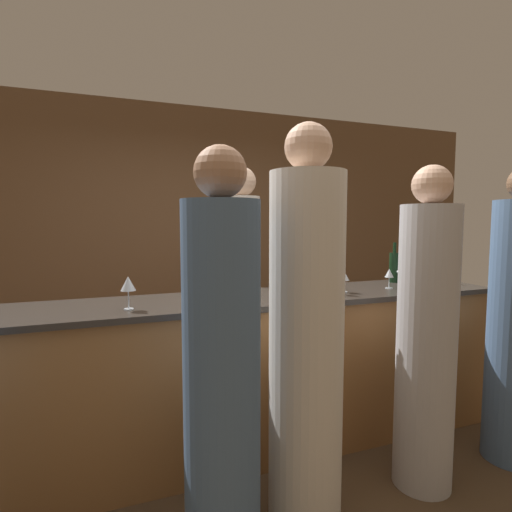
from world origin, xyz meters
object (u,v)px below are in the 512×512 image
(guest_4, at_px, (222,374))
(wine_bottle_1, at_px, (287,273))
(guest_1, at_px, (306,342))
(wine_bottle_0, at_px, (394,267))
(wine_bottle_2, at_px, (323,281))
(bartender, at_px, (242,292))
(guest_3, at_px, (426,339))

(guest_4, relative_size, wine_bottle_1, 6.46)
(guest_1, relative_size, wine_bottle_0, 6.20)
(wine_bottle_1, relative_size, wine_bottle_2, 1.01)
(wine_bottle_1, bearing_deg, bartender, 114.23)
(guest_1, bearing_deg, guest_4, -169.20)
(guest_4, bearing_deg, bartender, 68.29)
(bartender, xyz_separation_m, wine_bottle_0, (1.11, -0.48, 0.22))
(bartender, relative_size, wine_bottle_2, 6.98)
(wine_bottle_1, bearing_deg, guest_4, -127.89)
(guest_4, distance_m, wine_bottle_0, 1.94)
(wine_bottle_1, bearing_deg, wine_bottle_0, -2.27)
(guest_1, height_order, guest_4, guest_1)
(bartender, bearing_deg, guest_1, 84.94)
(guest_3, height_order, guest_4, guest_4)
(guest_4, xyz_separation_m, wine_bottle_0, (1.67, 0.94, 0.29))
(wine_bottle_1, height_order, wine_bottle_2, wine_bottle_1)
(bartender, xyz_separation_m, guest_3, (0.64, -1.32, -0.08))
(guest_4, xyz_separation_m, wine_bottle_2, (0.80, 0.54, 0.28))
(guest_1, height_order, wine_bottle_2, guest_1)
(bartender, distance_m, guest_1, 1.34)
(guest_4, bearing_deg, guest_3, 4.70)
(bartender, distance_m, guest_4, 1.53)
(guest_4, relative_size, wine_bottle_2, 6.56)
(guest_1, relative_size, guest_3, 1.09)
(guest_1, distance_m, guest_3, 0.76)
(guest_3, bearing_deg, guest_1, -178.97)
(guest_1, distance_m, wine_bottle_0, 1.51)
(bartender, height_order, guest_1, guest_1)
(wine_bottle_2, bearing_deg, guest_1, -127.46)
(guest_1, bearing_deg, wine_bottle_1, 70.56)
(guest_4, height_order, wine_bottle_0, guest_4)
(wine_bottle_0, bearing_deg, wine_bottle_1, 177.73)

